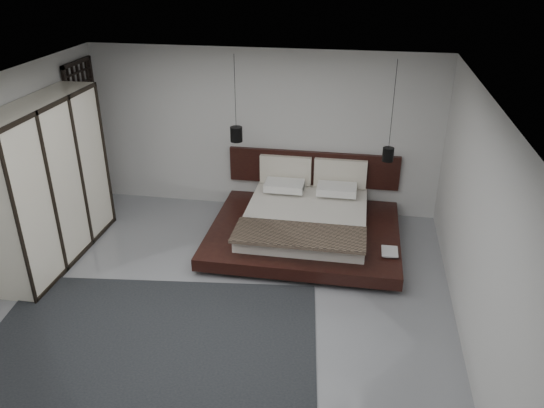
% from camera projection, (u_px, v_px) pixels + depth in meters
% --- Properties ---
extents(floor, '(6.00, 6.00, 0.00)m').
position_uv_depth(floor, '(222.00, 303.00, 7.00)').
color(floor, gray).
rests_on(floor, ground).
extents(ceiling, '(6.00, 6.00, 0.00)m').
position_uv_depth(ceiling, '(211.00, 94.00, 5.78)').
color(ceiling, white).
rests_on(ceiling, wall_back).
extents(wall_back, '(6.00, 0.00, 6.00)m').
position_uv_depth(wall_back, '(263.00, 132.00, 9.05)').
color(wall_back, beige).
rests_on(wall_back, floor).
extents(wall_front, '(6.00, 0.00, 6.00)m').
position_uv_depth(wall_front, '(105.00, 395.00, 3.73)').
color(wall_front, beige).
rests_on(wall_front, floor).
extents(wall_right, '(0.00, 6.00, 6.00)m').
position_uv_depth(wall_right, '(477.00, 229.00, 5.93)').
color(wall_right, beige).
rests_on(wall_right, floor).
extents(lattice_screen, '(0.05, 0.90, 2.60)m').
position_uv_depth(lattice_screen, '(88.00, 138.00, 9.06)').
color(lattice_screen, black).
rests_on(lattice_screen, floor).
extents(bed, '(2.93, 2.45, 1.10)m').
position_uv_depth(bed, '(305.00, 222.00, 8.42)').
color(bed, black).
rests_on(bed, floor).
extents(book_lower, '(0.23, 0.29, 0.03)m').
position_uv_depth(book_lower, '(383.00, 251.00, 7.64)').
color(book_lower, '#99724C').
rests_on(book_lower, bed).
extents(book_upper, '(0.23, 0.32, 0.02)m').
position_uv_depth(book_upper, '(382.00, 251.00, 7.61)').
color(book_upper, '#99724C').
rests_on(book_upper, book_lower).
extents(pendant_left, '(0.20, 0.20, 1.38)m').
position_uv_depth(pendant_left, '(236.00, 134.00, 8.48)').
color(pendant_left, black).
rests_on(pendant_left, ceiling).
extents(pendant_right, '(0.18, 0.18, 1.56)m').
position_uv_depth(pendant_right, '(388.00, 154.00, 8.19)').
color(pendant_right, black).
rests_on(pendant_right, ceiling).
extents(wardrobe, '(0.58, 2.44, 2.39)m').
position_uv_depth(wardrobe, '(49.00, 184.00, 7.58)').
color(wardrobe, white).
rests_on(wardrobe, floor).
extents(rug, '(4.22, 3.23, 0.02)m').
position_uv_depth(rug, '(147.00, 350.00, 6.18)').
color(rug, black).
rests_on(rug, floor).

